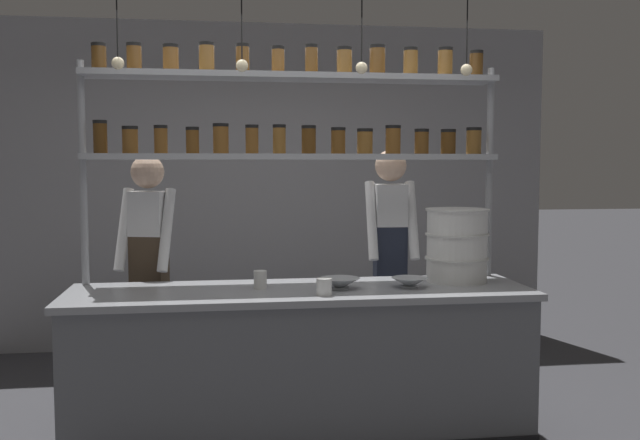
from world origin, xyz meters
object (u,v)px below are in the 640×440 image
container_stack (457,245)px  serving_cup_by_board (324,287)px  prep_bowl_near_left (410,283)px  chef_left (149,264)px  prep_bowl_center_front (340,284)px  spice_shelf_unit (297,124)px  serving_cup_front (260,280)px  chef_center (390,253)px

container_stack → serving_cup_by_board: bearing=-158.4°
prep_bowl_near_left → chef_left: bearing=155.8°
chef_left → prep_bowl_center_front: bearing=-15.1°
spice_shelf_unit → serving_cup_front: spice_shelf_unit is taller
spice_shelf_unit → prep_bowl_near_left: bearing=-31.0°
prep_bowl_near_left → serving_cup_front: (-0.88, 0.08, 0.02)m
container_stack → serving_cup_front: (-1.23, -0.09, -0.17)m
chef_center → prep_bowl_near_left: (-0.09, -0.85, -0.07)m
chef_left → serving_cup_front: chef_left is taller
spice_shelf_unit → serving_cup_by_board: size_ratio=26.96×
spice_shelf_unit → prep_bowl_center_front: bearing=-59.9°
prep_bowl_center_front → serving_cup_by_board: 0.23m
chef_center → prep_bowl_center_front: size_ratio=7.34×
spice_shelf_unit → chef_left: bearing=160.9°
spice_shelf_unit → chef_center: size_ratio=1.49×
chef_left → serving_cup_front: (0.70, -0.63, -0.02)m
prep_bowl_near_left → prep_bowl_center_front: prep_bowl_center_front is taller
spice_shelf_unit → serving_cup_front: 1.01m
chef_center → chef_left: bearing=-172.6°
serving_cup_front → serving_cup_by_board: bearing=-37.1°
prep_bowl_near_left → prep_bowl_center_front: size_ratio=0.91×
spice_shelf_unit → prep_bowl_center_front: 1.04m
chef_center → container_stack: (0.26, -0.68, 0.13)m
prep_bowl_near_left → spice_shelf_unit: bearing=149.0°
prep_bowl_near_left → serving_cup_by_board: size_ratio=2.26×
chef_left → serving_cup_front: size_ratio=15.91×
chef_left → prep_bowl_near_left: (1.58, -0.71, -0.04)m
serving_cup_front → serving_cup_by_board: 0.43m
container_stack → serving_cup_front: bearing=-175.6°
chef_left → prep_bowl_center_front: 1.36m
chef_left → chef_center: bearing=20.7°
chef_center → serving_cup_front: (-0.97, -0.77, -0.05)m
spice_shelf_unit → container_stack: (0.98, -0.21, -0.76)m
chef_left → serving_cup_by_board: 1.37m
prep_bowl_center_front → chef_center: bearing=58.8°
prep_bowl_near_left → prep_bowl_center_front: bearing=178.4°
container_stack → prep_bowl_near_left: 0.44m
spice_shelf_unit → chef_left: 1.36m
spice_shelf_unit → serving_cup_front: (-0.25, -0.30, -0.93)m
container_stack → serving_cup_by_board: size_ratio=4.72×
spice_shelf_unit → chef_left: (-0.95, 0.33, -0.91)m
chef_center → prep_bowl_near_left: chef_center is taller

